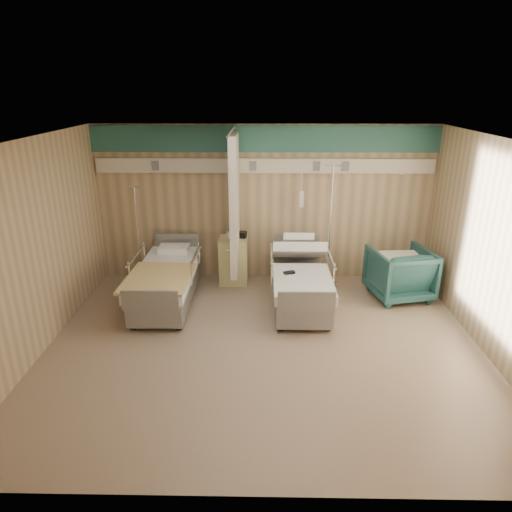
# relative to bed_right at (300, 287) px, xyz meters

# --- Properties ---
(ground) EXTENTS (6.00, 5.00, 0.00)m
(ground) POSITION_rel_bed_right_xyz_m (-0.60, -1.30, -0.32)
(ground) COLOR gray
(ground) RESTS_ON ground
(room_walls) EXTENTS (6.04, 5.04, 2.82)m
(room_walls) POSITION_rel_bed_right_xyz_m (-0.63, -1.05, 1.55)
(room_walls) COLOR tan
(room_walls) RESTS_ON ground
(bed_right) EXTENTS (1.00, 2.16, 0.63)m
(bed_right) POSITION_rel_bed_right_xyz_m (0.00, 0.00, 0.00)
(bed_right) COLOR white
(bed_right) RESTS_ON ground
(bed_left) EXTENTS (1.00, 2.16, 0.63)m
(bed_left) POSITION_rel_bed_right_xyz_m (-2.20, 0.00, 0.00)
(bed_left) COLOR white
(bed_left) RESTS_ON ground
(bedside_cabinet) EXTENTS (0.50, 0.48, 0.85)m
(bedside_cabinet) POSITION_rel_bed_right_xyz_m (-1.15, 0.90, 0.11)
(bedside_cabinet) COLOR #D4CA85
(bedside_cabinet) RESTS_ON ground
(visitor_armchair) EXTENTS (1.11, 1.13, 0.87)m
(visitor_armchair) POSITION_rel_bed_right_xyz_m (1.70, 0.32, 0.12)
(visitor_armchair) COLOR #1F4E4E
(visitor_armchair) RESTS_ON ground
(waffle_blanket) EXTENTS (0.65, 0.59, 0.07)m
(waffle_blanket) POSITION_rel_bed_right_xyz_m (1.68, 0.28, 0.59)
(waffle_blanket) COLOR silver
(waffle_blanket) RESTS_ON visitor_armchair
(iv_stand_right) EXTENTS (0.39, 0.39, 2.19)m
(iv_stand_right) POSITION_rel_bed_right_xyz_m (0.54, 0.75, 0.13)
(iv_stand_right) COLOR silver
(iv_stand_right) RESTS_ON ground
(iv_stand_left) EXTENTS (0.32, 0.32, 1.77)m
(iv_stand_left) POSITION_rel_bed_right_xyz_m (-2.86, 0.93, 0.05)
(iv_stand_left) COLOR silver
(iv_stand_left) RESTS_ON ground
(call_remote) EXTENTS (0.19, 0.14, 0.04)m
(call_remote) POSITION_rel_bed_right_xyz_m (-0.20, -0.20, 0.33)
(call_remote) COLOR black
(call_remote) RESTS_ON bed_right
(tan_blanket) EXTENTS (1.00, 1.25, 0.04)m
(tan_blanket) POSITION_rel_bed_right_xyz_m (-2.21, -0.46, 0.34)
(tan_blanket) COLOR #DAB46F
(tan_blanket) RESTS_ON bed_left
(toiletry_bag) EXTENTS (0.23, 0.17, 0.11)m
(toiletry_bag) POSITION_rel_bed_right_xyz_m (-1.02, 0.93, 0.59)
(toiletry_bag) COLOR black
(toiletry_bag) RESTS_ON bedside_cabinet
(white_cup) EXTENTS (0.09, 0.09, 0.12)m
(white_cup) POSITION_rel_bed_right_xyz_m (-1.23, 0.91, 0.59)
(white_cup) COLOR white
(white_cup) RESTS_ON bedside_cabinet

